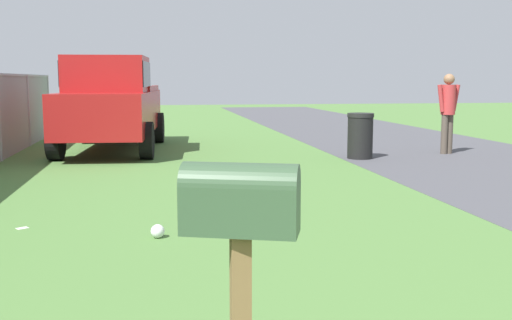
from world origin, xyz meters
TOP-DOWN VIEW (x-y plane):
  - mailbox at (3.78, 0.70)m, footprint 0.36×0.56m
  - pickup_truck at (15.02, 2.04)m, footprint 5.15×2.35m
  - trash_bin at (12.87, -3.01)m, footprint 0.54×0.54m
  - pedestrian at (13.33, -5.13)m, footprint 0.30×0.56m
  - litter_bag_far_scatter at (7.23, 1.07)m, footprint 0.14×0.14m
  - litter_bag_near_hydrant at (8.85, 0.39)m, footprint 0.14×0.14m
  - litter_wrapper_by_mailbox at (7.88, 2.52)m, footprint 0.14×0.15m

SIDE VIEW (x-z plane):
  - litter_wrapper_by_mailbox at x=7.88m, z-range 0.00..0.01m
  - litter_bag_far_scatter at x=7.23m, z-range 0.00..0.14m
  - litter_bag_near_hydrant at x=8.85m, z-range 0.00..0.14m
  - trash_bin at x=12.87m, z-range 0.00..0.93m
  - mailbox at x=3.78m, z-range 0.37..1.60m
  - pedestrian at x=13.33m, z-range 0.14..1.86m
  - pickup_truck at x=15.02m, z-range 0.06..2.15m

